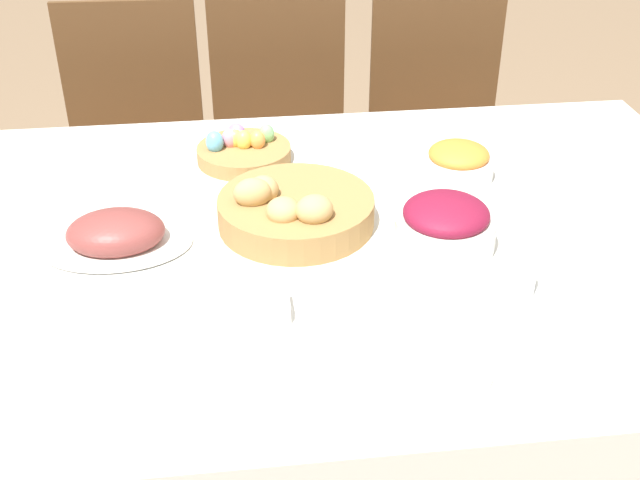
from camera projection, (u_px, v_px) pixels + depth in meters
dining_table at (325, 370)px, 1.79m from camera, size 1.79×1.19×0.72m
chair_far_left at (134, 148)px, 2.46m from camera, size 0.43×0.43×0.91m
chair_far_right at (439, 133)px, 2.56m from camera, size 0.43×0.43×0.91m
chair_far_center at (282, 141)px, 2.51m from camera, size 0.43×0.43×0.91m
bread_basket at (294, 210)px, 1.60m from camera, size 0.32×0.32×0.11m
egg_basket at (243, 150)px, 1.87m from camera, size 0.22×0.22×0.08m
ham_platter at (116, 235)px, 1.54m from camera, size 0.29×0.20×0.08m
carrot_bowl at (458, 162)px, 1.78m from camera, size 0.16×0.16×0.08m
beet_salad_bowl at (445, 225)px, 1.53m from camera, size 0.19×0.19×0.10m
dinner_plate at (413, 363)px, 1.26m from camera, size 0.25×0.25×0.01m
fork at (317, 372)px, 1.24m from camera, size 0.01×0.18×0.00m
knife at (505, 356)px, 1.27m from camera, size 0.01×0.18×0.00m
spoon at (524, 355)px, 1.28m from camera, size 0.01×0.18×0.00m
drinking_cup at (516, 276)px, 1.41m from camera, size 0.07×0.07×0.07m
butter_dish at (259, 307)px, 1.36m from camera, size 0.10×0.06×0.03m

